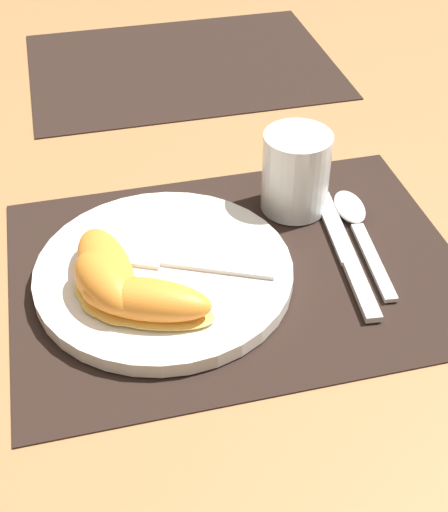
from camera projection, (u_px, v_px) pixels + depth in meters
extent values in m
plane|color=#A37547|center=(237.00, 270.00, 0.75)|extent=(3.00, 3.00, 0.00)
cube|color=black|center=(237.00, 268.00, 0.75)|extent=(0.47, 0.34, 0.00)
cube|color=black|center=(182.00, 65.00, 1.12)|extent=(0.47, 0.34, 0.00)
cylinder|color=white|center=(165.00, 275.00, 0.73)|extent=(0.27, 0.27, 0.02)
cylinder|color=silver|center=(296.00, 172.00, 0.80)|extent=(0.08, 0.08, 0.10)
cylinder|color=yellow|center=(294.00, 197.00, 0.83)|extent=(0.06, 0.06, 0.02)
cube|color=silver|center=(362.00, 290.00, 0.72)|extent=(0.03, 0.09, 0.01)
cube|color=silver|center=(335.00, 227.00, 0.80)|extent=(0.03, 0.13, 0.01)
cube|color=silver|center=(373.00, 261.00, 0.76)|extent=(0.03, 0.12, 0.01)
ellipsoid|color=silver|center=(350.00, 207.00, 0.82)|extent=(0.04, 0.07, 0.01)
cube|color=silver|center=(218.00, 267.00, 0.72)|extent=(0.11, 0.06, 0.00)
cube|color=silver|center=(128.00, 256.00, 0.74)|extent=(0.08, 0.05, 0.00)
ellipsoid|color=#F7C656|center=(107.00, 280.00, 0.71)|extent=(0.07, 0.14, 0.01)
ellipsoid|color=orange|center=(106.00, 269.00, 0.70)|extent=(0.07, 0.13, 0.04)
ellipsoid|color=#F7C656|center=(108.00, 295.00, 0.69)|extent=(0.08, 0.11, 0.01)
ellipsoid|color=orange|center=(106.00, 282.00, 0.68)|extent=(0.08, 0.10, 0.04)
ellipsoid|color=#F7C656|center=(123.00, 304.00, 0.68)|extent=(0.11, 0.11, 0.01)
ellipsoid|color=orange|center=(122.00, 294.00, 0.67)|extent=(0.11, 0.11, 0.03)
ellipsoid|color=#F7C656|center=(147.00, 311.00, 0.67)|extent=(0.14, 0.10, 0.01)
ellipsoid|color=orange|center=(146.00, 299.00, 0.66)|extent=(0.13, 0.09, 0.04)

